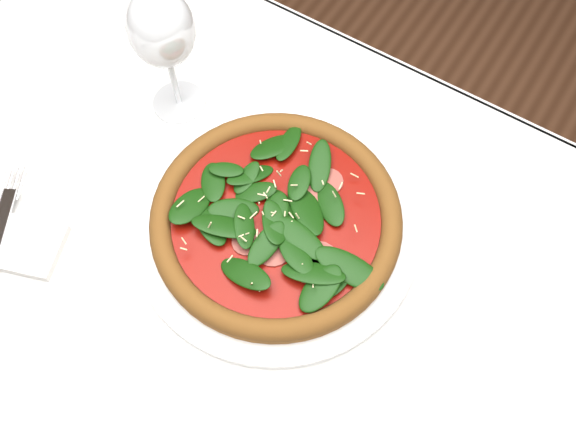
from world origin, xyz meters
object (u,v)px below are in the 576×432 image
Objects in this scene: plate at (276,225)px; pizza at (276,217)px; napkin at (0,240)px; wine_glass at (162,31)px.

plate is 0.02m from pizza.
pizza reaches higher than plate.
pizza is 2.58× the size of napkin.
napkin is at bearing -143.97° from plate.
pizza is at bearing -22.10° from wine_glass.
plate is 1.79× the size of wine_glass.
pizza is (-0.00, -0.00, 0.02)m from plate.
wine_glass is at bearing 78.69° from napkin.
napkin is (-0.28, -0.21, -0.00)m from plate.
napkin is at bearing -101.31° from wine_glass.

